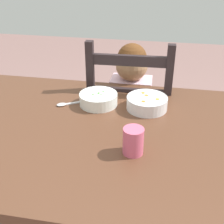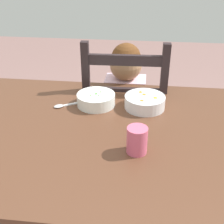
{
  "view_description": "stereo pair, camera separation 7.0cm",
  "coord_description": "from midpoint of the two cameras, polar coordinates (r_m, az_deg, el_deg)",
  "views": [
    {
      "loc": [
        0.21,
        -0.97,
        1.39
      ],
      "look_at": [
        0.02,
        0.06,
        0.81
      ],
      "focal_mm": 48.18,
      "sensor_mm": 36.0,
      "label": 1
    },
    {
      "loc": [
        0.14,
        -0.98,
        1.39
      ],
      "look_at": [
        0.02,
        0.06,
        0.81
      ],
      "focal_mm": 48.18,
      "sensor_mm": 36.0,
      "label": 2
    }
  ],
  "objects": [
    {
      "name": "bowl_of_peas",
      "position": [
        1.35,
        -1.11,
        2.51
      ],
      "size": [
        0.17,
        0.17,
        0.06
      ],
      "color": "white",
      "rests_on": "dining_table"
    },
    {
      "name": "dining_chair",
      "position": [
        1.75,
        4.49,
        -2.91
      ],
      "size": [
        0.43,
        0.43,
        1.0
      ],
      "color": "black",
      "rests_on": "ground"
    },
    {
      "name": "drinking_cup",
      "position": [
        1.03,
        5.99,
        -5.54
      ],
      "size": [
        0.07,
        0.07,
        0.1
      ],
      "primitive_type": "cylinder",
      "color": "#D95B7C",
      "rests_on": "dining_table"
    },
    {
      "name": "spoon",
      "position": [
        1.37,
        -7.32,
        1.5
      ],
      "size": [
        0.13,
        0.09,
        0.01
      ],
      "color": "silver",
      "rests_on": "dining_table"
    },
    {
      "name": "bowl_of_carrots",
      "position": [
        1.33,
        8.15,
        1.76
      ],
      "size": [
        0.18,
        0.18,
        0.06
      ],
      "color": "white",
      "rests_on": "dining_table"
    },
    {
      "name": "child_figure",
      "position": [
        1.67,
        4.63,
        1.77
      ],
      "size": [
        0.32,
        0.31,
        0.95
      ],
      "color": "silver",
      "rests_on": "ground"
    },
    {
      "name": "dining_table",
      "position": [
        1.23,
        0.2,
        -7.5
      ],
      "size": [
        1.41,
        0.92,
        0.76
      ],
      "color": "brown",
      "rests_on": "ground"
    }
  ]
}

